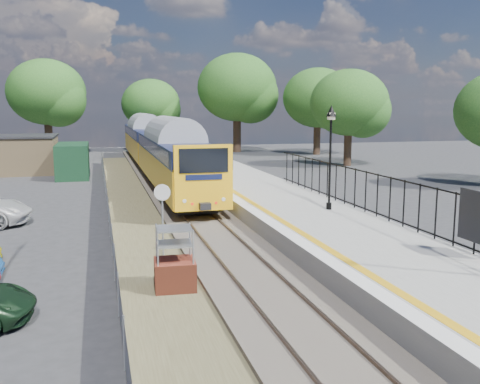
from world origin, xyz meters
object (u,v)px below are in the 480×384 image
object	(u,v)px
victorian_lamp_north	(331,133)
speed_sign	(162,210)
train	(156,145)
brick_plinth	(175,260)

from	to	relation	value
victorian_lamp_north	speed_sign	size ratio (longest dim) A/B	1.64
train	brick_plinth	bearing A→B (deg)	-94.98
victorian_lamp_north	train	world-z (taller)	victorian_lamp_north
train	speed_sign	xyz separation A→B (m)	(-2.50, -25.83, -0.43)
victorian_lamp_north	train	bearing A→B (deg)	103.35
brick_plinth	train	bearing A→B (deg)	85.02
train	brick_plinth	xyz separation A→B (m)	(-2.50, -28.68, -1.42)
victorian_lamp_north	speed_sign	xyz separation A→B (m)	(-7.80, -3.49, -2.39)
brick_plinth	victorian_lamp_north	bearing A→B (deg)	39.09
train	victorian_lamp_north	bearing A→B (deg)	-76.65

